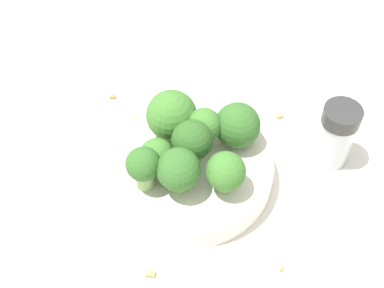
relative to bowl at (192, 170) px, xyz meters
name	(u,v)px	position (x,y,z in m)	size (l,w,h in m)	color
ground_plane	(192,178)	(0.00, 0.00, -0.02)	(3.00, 3.00, 0.00)	silver
bowl	(192,170)	(0.00, 0.00, 0.00)	(0.18, 0.18, 0.03)	silver
broccoli_floret_0	(143,166)	(-0.03, -0.05, 0.05)	(0.04, 0.04, 0.05)	#7A9E5B
broccoli_floret_1	(179,170)	(0.01, -0.04, 0.05)	(0.04, 0.04, 0.06)	#84AD66
broccoli_floret_2	(172,115)	(-0.04, 0.02, 0.05)	(0.06, 0.06, 0.06)	#8EB770
broccoli_floret_3	(192,141)	(0.00, 0.00, 0.05)	(0.04, 0.04, 0.06)	#84AD66
broccoli_floret_4	(237,126)	(0.03, 0.05, 0.04)	(0.05, 0.05, 0.05)	#7A9E5B
broccoli_floret_5	(226,172)	(0.05, -0.01, 0.04)	(0.04, 0.04, 0.05)	#84AD66
broccoli_floret_6	(157,156)	(-0.03, -0.03, 0.04)	(0.04, 0.04, 0.04)	#7A9E5B
broccoli_floret_7	(203,127)	(0.00, 0.03, 0.05)	(0.04, 0.04, 0.05)	#7A9E5B
pepper_shaker	(336,135)	(0.12, 0.10, 0.03)	(0.04, 0.04, 0.08)	#B2B7BC
almond_crumb_0	(112,96)	(-0.15, 0.06, -0.01)	(0.01, 0.01, 0.01)	olive
almond_crumb_1	(150,273)	(0.02, -0.12, -0.01)	(0.01, 0.01, 0.01)	#AD7F4C
almond_crumb_2	(280,115)	(0.05, 0.13, -0.01)	(0.01, 0.01, 0.01)	#AD7F4C
almond_crumb_3	(282,269)	(0.13, -0.05, -0.01)	(0.01, 0.00, 0.01)	olive
almond_crumb_4	(135,117)	(-0.11, 0.04, -0.01)	(0.01, 0.01, 0.01)	tan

